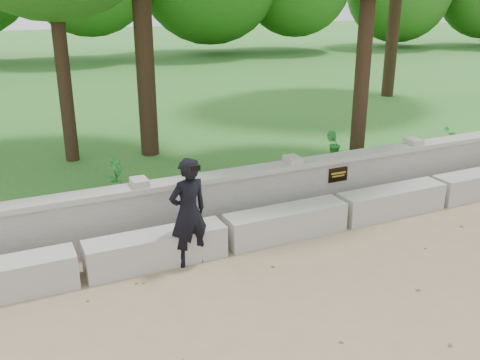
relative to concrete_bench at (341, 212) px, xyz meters
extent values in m
plane|color=#907A58|center=(0.00, -1.90, -0.22)|extent=(80.00, 80.00, 0.00)
cube|color=#2A6C26|center=(0.00, 12.10, -0.10)|extent=(40.00, 22.00, 0.25)
cube|color=#B8B5AD|center=(-3.00, 0.00, 0.00)|extent=(1.90, 0.45, 0.45)
cube|color=#B8B5AD|center=(-1.00, 0.00, 0.00)|extent=(1.90, 0.45, 0.45)
cube|color=#B8B5AD|center=(1.00, 0.00, 0.00)|extent=(1.90, 0.45, 0.45)
cube|color=#B8B5AD|center=(3.00, 0.00, 0.00)|extent=(1.90, 0.45, 0.45)
cube|color=#ACAAA3|center=(0.00, 0.70, 0.18)|extent=(12.50, 0.25, 0.82)
cube|color=#B8B5AD|center=(0.00, 0.70, 0.64)|extent=(12.50, 0.35, 0.08)
cube|color=black|center=(0.30, 0.56, 0.40)|extent=(0.36, 0.02, 0.24)
imported|color=black|center=(-2.59, -0.18, 0.53)|extent=(0.60, 0.45, 1.50)
cube|color=black|center=(-2.59, -0.48, 1.23)|extent=(0.14, 0.04, 0.07)
cylinder|color=#382619|center=(-3.39, 4.50, 2.02)|extent=(0.27, 0.27, 3.98)
cylinder|color=#382619|center=(-1.85, 4.25, 2.76)|extent=(0.37, 0.37, 5.47)
cylinder|color=#382619|center=(1.93, 2.20, 2.23)|extent=(0.30, 0.30, 4.40)
cylinder|color=#382619|center=(6.96, 7.29, 2.86)|extent=(0.38, 0.38, 5.67)
imported|color=#2E8735|center=(-3.00, 2.32, 0.34)|extent=(0.40, 0.38, 0.64)
imported|color=#2E8735|center=(1.54, 2.49, 0.29)|extent=(0.37, 0.36, 0.53)
imported|color=#2E8735|center=(3.77, 1.40, 0.32)|extent=(0.68, 0.64, 0.59)
camera|label=1|loc=(-4.73, -6.30, 3.28)|focal=40.00mm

